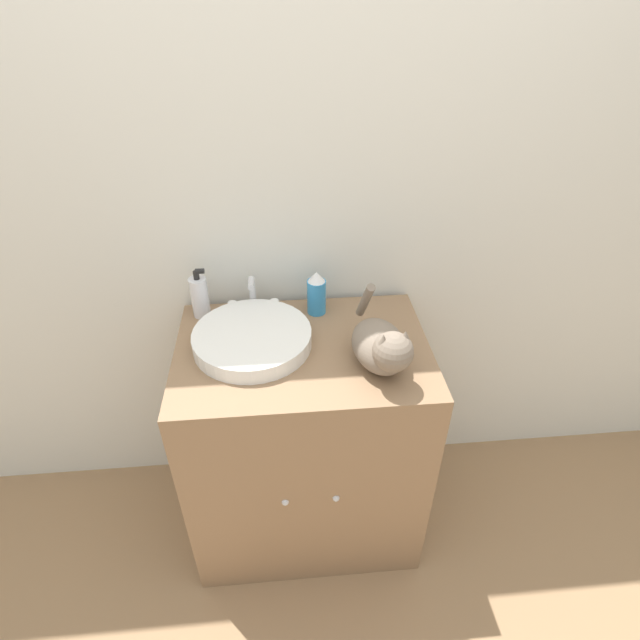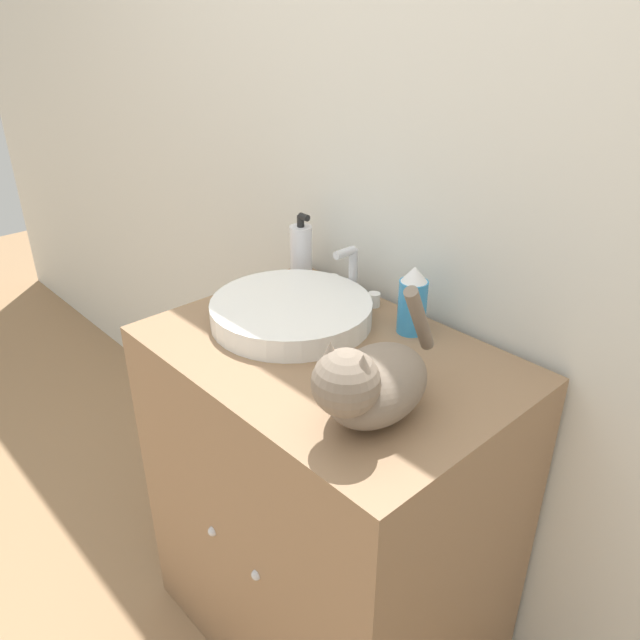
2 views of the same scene
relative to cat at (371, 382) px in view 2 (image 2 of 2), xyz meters
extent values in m
cube|color=silver|center=(-0.23, 0.45, 0.26)|extent=(6.00, 0.05, 2.50)
cube|color=#8C6B4C|center=(-0.23, 0.12, -0.54)|extent=(0.83, 0.58, 0.91)
sphere|color=silver|center=(-0.32, -0.17, -0.49)|extent=(0.02, 0.02, 0.02)
sphere|color=silver|center=(-0.15, -0.17, -0.49)|extent=(0.02, 0.02, 0.02)
cylinder|color=white|center=(-0.40, 0.15, -0.06)|extent=(0.39, 0.39, 0.05)
cylinder|color=silver|center=(-0.40, 0.36, -0.02)|extent=(0.02, 0.02, 0.13)
cylinder|color=silver|center=(-0.40, 0.33, 0.05)|extent=(0.02, 0.06, 0.02)
cylinder|color=white|center=(-0.47, 0.36, -0.07)|extent=(0.03, 0.03, 0.03)
cylinder|color=white|center=(-0.32, 0.36, -0.07)|extent=(0.03, 0.03, 0.03)
ellipsoid|color=#7A6B5B|center=(0.00, 0.02, -0.02)|extent=(0.20, 0.26, 0.13)
sphere|color=#7A6B5B|center=(0.01, -0.08, 0.04)|extent=(0.14, 0.14, 0.12)
cone|color=#7A6B5B|center=(-0.02, -0.08, 0.09)|extent=(0.04, 0.04, 0.04)
cone|color=#7A6B5B|center=(0.05, -0.07, 0.09)|extent=(0.04, 0.04, 0.04)
cylinder|color=#7A6B5B|center=(-0.03, 0.16, 0.06)|extent=(0.05, 0.11, 0.17)
cylinder|color=silver|center=(-0.58, 0.34, -0.01)|extent=(0.06, 0.06, 0.15)
cylinder|color=black|center=(-0.58, 0.34, 0.08)|extent=(0.02, 0.02, 0.03)
cylinder|color=black|center=(-0.57, 0.34, 0.10)|extent=(0.03, 0.02, 0.02)
cylinder|color=#338CCC|center=(-0.17, 0.32, -0.02)|extent=(0.07, 0.07, 0.13)
cone|color=white|center=(-0.17, 0.32, 0.06)|extent=(0.06, 0.06, 0.04)
camera|label=1|loc=(-0.29, -1.15, 0.94)|focal=28.00mm
camera|label=2|loc=(0.63, -0.70, 0.62)|focal=35.00mm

